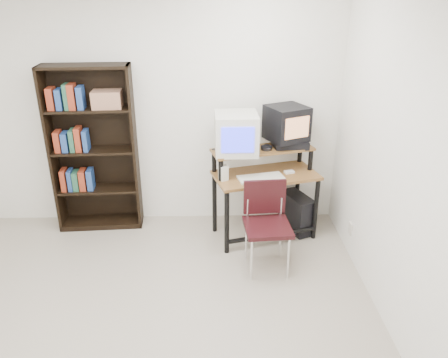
{
  "coord_description": "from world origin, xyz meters",
  "views": [
    {
      "loc": [
        0.61,
        -2.67,
        2.54
      ],
      "look_at": [
        0.7,
        1.1,
        0.88
      ],
      "focal_mm": 35.0,
      "sensor_mm": 36.0,
      "label": 1
    }
  ],
  "objects_px": {
    "computer_desk": "(265,179)",
    "crt_tv": "(287,123)",
    "crt_monitor": "(236,133)",
    "bookshelf": "(94,148)",
    "pc_tower": "(297,213)",
    "school_chair": "(266,217)"
  },
  "relations": [
    {
      "from": "computer_desk",
      "to": "crt_tv",
      "type": "height_order",
      "value": "crt_tv"
    },
    {
      "from": "crt_monitor",
      "to": "bookshelf",
      "type": "xyz_separation_m",
      "value": [
        -1.54,
        0.26,
        -0.24
      ]
    },
    {
      "from": "crt_tv",
      "to": "pc_tower",
      "type": "bearing_deg",
      "value": -55.51
    },
    {
      "from": "crt_monitor",
      "to": "bookshelf",
      "type": "bearing_deg",
      "value": 168.8
    },
    {
      "from": "school_chair",
      "to": "crt_monitor",
      "type": "bearing_deg",
      "value": 109.4
    },
    {
      "from": "school_chair",
      "to": "bookshelf",
      "type": "xyz_separation_m",
      "value": [
        -1.81,
        0.87,
        0.41
      ]
    },
    {
      "from": "pc_tower",
      "to": "school_chair",
      "type": "bearing_deg",
      "value": -146.02
    },
    {
      "from": "pc_tower",
      "to": "bookshelf",
      "type": "relative_size",
      "value": 0.25
    },
    {
      "from": "crt_tv",
      "to": "pc_tower",
      "type": "relative_size",
      "value": 1.12
    },
    {
      "from": "school_chair",
      "to": "bookshelf",
      "type": "bearing_deg",
      "value": 149.98
    },
    {
      "from": "computer_desk",
      "to": "crt_monitor",
      "type": "xyz_separation_m",
      "value": [
        -0.31,
        0.02,
        0.5
      ]
    },
    {
      "from": "crt_tv",
      "to": "bookshelf",
      "type": "height_order",
      "value": "bookshelf"
    },
    {
      "from": "computer_desk",
      "to": "school_chair",
      "type": "bearing_deg",
      "value": -109.88
    },
    {
      "from": "computer_desk",
      "to": "crt_tv",
      "type": "xyz_separation_m",
      "value": [
        0.23,
        0.18,
        0.56
      ]
    },
    {
      "from": "crt_monitor",
      "to": "pc_tower",
      "type": "bearing_deg",
      "value": 4.34
    },
    {
      "from": "crt_monitor",
      "to": "crt_tv",
      "type": "distance_m",
      "value": 0.57
    },
    {
      "from": "crt_tv",
      "to": "pc_tower",
      "type": "height_order",
      "value": "crt_tv"
    },
    {
      "from": "bookshelf",
      "to": "crt_monitor",
      "type": "bearing_deg",
      "value": -13.41
    },
    {
      "from": "computer_desk",
      "to": "crt_monitor",
      "type": "height_order",
      "value": "crt_monitor"
    },
    {
      "from": "pc_tower",
      "to": "school_chair",
      "type": "distance_m",
      "value": 0.87
    },
    {
      "from": "crt_tv",
      "to": "school_chair",
      "type": "xyz_separation_m",
      "value": [
        -0.28,
        -0.77,
        -0.7
      ]
    },
    {
      "from": "computer_desk",
      "to": "pc_tower",
      "type": "distance_m",
      "value": 0.61
    }
  ]
}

